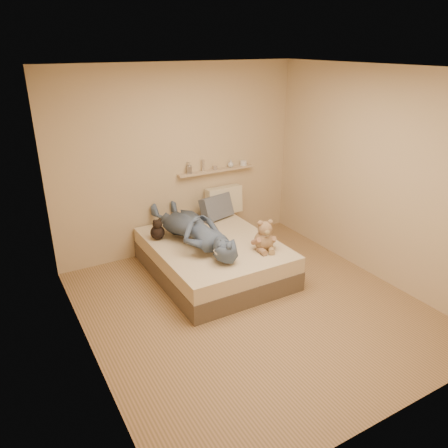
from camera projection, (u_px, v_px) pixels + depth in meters
room at (255, 201)px, 4.54m from camera, size 3.80×3.80×3.80m
bed at (213, 257)px, 5.70m from camera, size 1.50×1.90×0.45m
game_console at (221, 250)px, 5.02m from camera, size 0.20×0.13×0.06m
teddy_bear at (264, 238)px, 5.33m from camera, size 0.32×0.33×0.40m
dark_plush at (158, 230)px, 5.64m from camera, size 0.19×0.19×0.29m
pillow_cream at (224, 200)px, 6.49m from camera, size 0.55×0.20×0.41m
pillow_grey at (217, 207)px, 6.30m from camera, size 0.55×0.37×0.37m
person at (193, 228)px, 5.51m from camera, size 0.75×1.70×0.40m
wall_shelf at (216, 170)px, 6.34m from camera, size 1.20×0.12×0.03m
shelf_bottles at (217, 165)px, 6.32m from camera, size 0.99×0.10×0.18m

